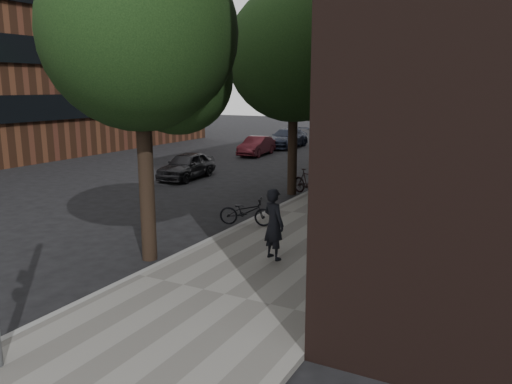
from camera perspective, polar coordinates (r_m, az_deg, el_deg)
The scene contains 14 objects.
ground at distance 7.95m, azimuth -18.77°, elevation -19.95°, with size 120.00×120.00×0.00m, color black.
sidewalk at distance 15.81m, azimuth 9.15°, elevation -3.08°, with size 4.50×60.00×0.12m, color #65625D.
curb_edge at distance 16.64m, azimuth 1.80°, elevation -2.16°, with size 0.15×60.00×0.13m, color slate.
street_tree_near at distance 11.94m, azimuth -12.39°, elevation 16.44°, with size 4.40×4.40×7.50m.
street_tree_mid at distance 19.24m, azimuth 4.72°, elevation 14.87°, with size 5.00×5.00×7.80m.
street_tree_far at distance 27.72m, azimuth 12.34°, elevation 13.73°, with size 5.00×5.00×7.80m.
pedestrian at distance 11.70m, azimuth 2.03°, elevation -3.67°, with size 0.62×0.41×1.70m, color black.
parked_bike_facade_near at distance 12.87m, azimuth 11.27°, elevation -4.25°, with size 0.61×1.75×0.92m, color black.
parked_bike_facade_far at distance 18.00m, azimuth 14.10°, elevation 0.55°, with size 0.52×1.85×1.11m, color black.
parked_bike_curb_near at distance 14.61m, azimuth -1.15°, elevation -2.25°, with size 0.55×1.58×0.83m, color black.
parked_bike_curb_far at distance 18.82m, azimuth 5.95°, elevation 1.13°, with size 0.46×1.62×0.97m, color black.
parked_car_near at distance 22.98m, azimuth -7.93°, elevation 3.01°, with size 1.41×3.50×1.19m, color black.
parked_car_mid at distance 30.64m, azimuth 0.07°, elevation 5.29°, with size 1.21×3.46×1.14m, color #50171E.
parked_car_far at distance 34.62m, azimuth 3.53°, elevation 6.16°, with size 1.81×4.46×1.29m, color #1B2132.
Camera 1 is at (5.11, -4.49, 4.11)m, focal length 35.00 mm.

